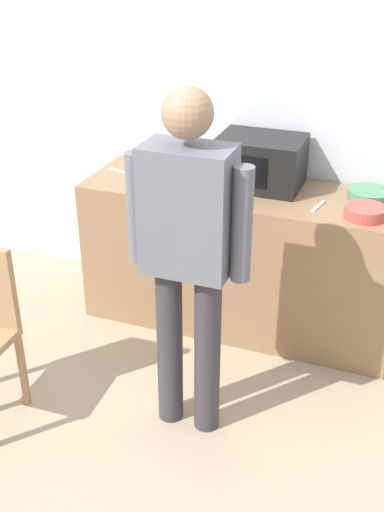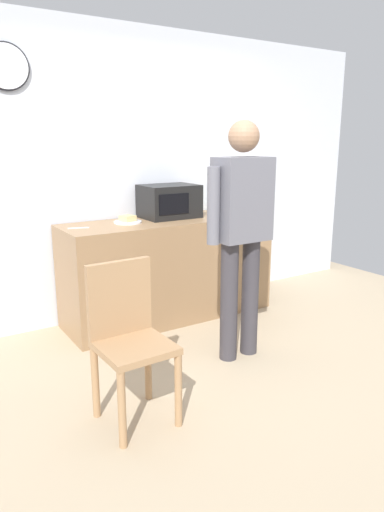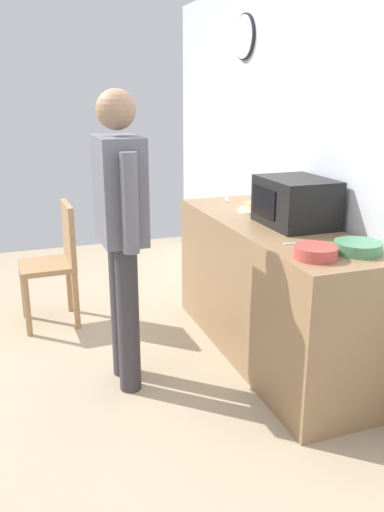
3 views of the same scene
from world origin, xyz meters
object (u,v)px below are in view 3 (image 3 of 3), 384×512
at_px(salad_bowl, 316,252).
at_px(spoon_utensil, 227,200).
at_px(wooden_chair, 56,258).
at_px(person_standing, 121,220).
at_px(cereal_bowl, 358,247).
at_px(sandwich_plate, 254,209).
at_px(fork_utensil, 298,243).
at_px(microwave, 295,202).

distance_m(salad_bowl, spoon_utensil, 1.56).
height_order(spoon_utensil, wooden_chair, wooden_chair).
bearing_deg(person_standing, spoon_utensil, 130.02).
bearing_deg(cereal_bowl, wooden_chair, -140.88).
distance_m(sandwich_plate, person_standing, 1.13).
xyz_separation_m(sandwich_plate, fork_utensil, (0.85, -0.14, -0.02)).
bearing_deg(spoon_utensil, person_standing, -49.98).
xyz_separation_m(fork_utensil, wooden_chair, (-1.48, -1.21, -0.40)).
height_order(microwave, cereal_bowl, microwave).
height_order(fork_utensil, wooden_chair, wooden_chair).
xyz_separation_m(sandwich_plate, salad_bowl, (1.11, -0.19, 0.01)).
bearing_deg(person_standing, microwave, 88.20).
bearing_deg(salad_bowl, wooden_chair, -146.54).
xyz_separation_m(sandwich_plate, spoon_utensil, (-0.45, -0.02, -0.02)).
bearing_deg(fork_utensil, person_standing, -115.37).
height_order(fork_utensil, spoon_utensil, same).
xyz_separation_m(person_standing, wooden_chair, (-1.05, -0.29, -0.51)).
relative_size(salad_bowl, wooden_chair, 0.24).
distance_m(microwave, person_standing, 1.11).
bearing_deg(sandwich_plate, wooden_chair, -115.26).
height_order(microwave, person_standing, person_standing).
bearing_deg(salad_bowl, cereal_bowl, 91.31).
relative_size(spoon_utensil, person_standing, 0.10).
bearing_deg(salad_bowl, fork_utensil, 167.92).
relative_size(salad_bowl, cereal_bowl, 0.90).
relative_size(salad_bowl, spoon_utensil, 1.32).
relative_size(microwave, fork_utensil, 2.94).
relative_size(fork_utensil, wooden_chair, 0.18).
relative_size(cereal_bowl, fork_utensil, 1.47).
bearing_deg(fork_utensil, wooden_chair, -140.85).
relative_size(sandwich_plate, wooden_chair, 0.26).
relative_size(sandwich_plate, cereal_bowl, 0.97).
height_order(spoon_utensil, person_standing, person_standing).
relative_size(spoon_utensil, wooden_chair, 0.18).
relative_size(salad_bowl, person_standing, 0.13).
bearing_deg(cereal_bowl, person_standing, -121.58).
xyz_separation_m(spoon_utensil, person_standing, (0.86, -1.03, 0.11)).
distance_m(sandwich_plate, cereal_bowl, 1.10).
distance_m(cereal_bowl, fork_utensil, 0.33).
height_order(microwave, sandwich_plate, microwave).
bearing_deg(salad_bowl, microwave, 158.67).
bearing_deg(wooden_chair, spoon_utensil, 82.00).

